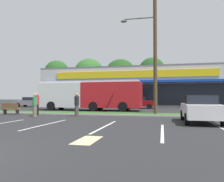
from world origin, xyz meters
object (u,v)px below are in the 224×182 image
(pedestrian_near_bench, at_px, (37,104))
(pedestrian_far, at_px, (77,105))
(car_2, at_px, (200,109))
(pedestrian_mid, at_px, (35,105))
(city_bus, at_px, (89,95))
(bus_stop_bench, at_px, (11,109))
(car_1, at_px, (30,102))
(utility_pole, at_px, (154,43))
(car_3, at_px, (139,102))

(pedestrian_near_bench, bearing_deg, pedestrian_far, 142.91)
(car_2, bearing_deg, pedestrian_mid, -97.11)
(city_bus, xyz_separation_m, pedestrian_mid, (-1.48, -8.40, -0.89))
(pedestrian_near_bench, xyz_separation_m, pedestrian_mid, (0.54, -1.13, -0.04))
(city_bus, relative_size, car_2, 2.82)
(bus_stop_bench, bearing_deg, city_bus, -123.60)
(pedestrian_mid, bearing_deg, city_bus, -81.19)
(bus_stop_bench, distance_m, car_1, 15.17)
(utility_pole, bearing_deg, pedestrian_near_bench, -166.31)
(utility_pole, height_order, car_3, utility_pole)
(car_3, height_order, pedestrian_mid, pedestrian_mid)
(city_bus, height_order, car_2, city_bus)
(car_3, relative_size, pedestrian_far, 2.54)
(car_1, distance_m, car_3, 16.50)
(bus_stop_bench, xyz_separation_m, pedestrian_near_bench, (2.64, -0.26, 0.41))
(car_3, height_order, pedestrian_far, pedestrian_far)
(bus_stop_bench, xyz_separation_m, car_1, (-6.95, 13.48, 0.26))
(utility_pole, xyz_separation_m, pedestrian_near_bench, (-9.28, -2.26, -5.05))
(city_bus, xyz_separation_m, pedestrian_far, (1.48, -7.36, -0.87))
(pedestrian_far, bearing_deg, car_1, 75.00)
(car_1, xyz_separation_m, pedestrian_far, (13.09, -13.83, 0.13))
(city_bus, relative_size, pedestrian_mid, 6.69)
(car_2, relative_size, car_3, 0.91)
(utility_pole, relative_size, city_bus, 0.97)
(car_2, bearing_deg, city_bus, -134.29)
(pedestrian_mid, bearing_deg, pedestrian_far, -141.94)
(bus_stop_bench, relative_size, pedestrian_mid, 0.92)
(pedestrian_near_bench, distance_m, pedestrian_far, 3.50)
(car_3, bearing_deg, utility_pole, -77.32)
(pedestrian_far, bearing_deg, utility_pole, -36.27)
(car_2, xyz_separation_m, car_3, (-5.21, 15.44, -0.03))
(city_bus, height_order, car_1, city_bus)
(pedestrian_far, bearing_deg, car_3, 16.92)
(car_1, relative_size, pedestrian_far, 2.58)
(bus_stop_bench, xyz_separation_m, car_2, (14.74, -2.83, 0.30))
(car_3, bearing_deg, pedestrian_mid, -114.40)
(utility_pole, height_order, pedestrian_far, utility_pole)
(car_3, bearing_deg, pedestrian_far, -104.65)
(car_1, relative_size, pedestrian_near_bench, 2.53)
(utility_pole, distance_m, car_3, 12.05)
(pedestrian_near_bench, bearing_deg, car_1, -90.64)
(bus_stop_bench, relative_size, car_3, 0.35)
(car_3, distance_m, pedestrian_mid, 15.37)
(city_bus, distance_m, pedestrian_mid, 8.57)
(city_bus, xyz_separation_m, bus_stop_bench, (-4.66, -7.01, -1.26))
(bus_stop_bench, height_order, car_3, car_3)
(car_2, bearing_deg, utility_pole, -149.69)
(car_2, relative_size, pedestrian_near_bench, 2.26)
(city_bus, bearing_deg, pedestrian_far, 102.62)
(car_1, bearing_deg, city_bus, 150.87)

